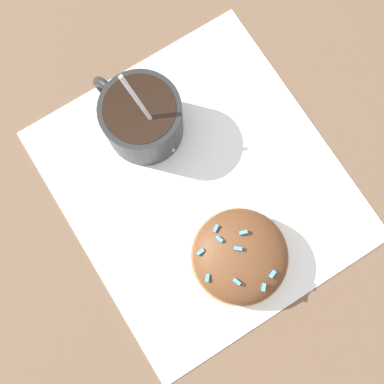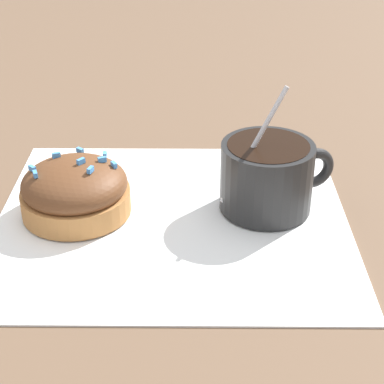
% 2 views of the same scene
% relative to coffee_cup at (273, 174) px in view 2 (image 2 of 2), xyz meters
% --- Properties ---
extents(ground_plane, '(3.00, 3.00, 0.00)m').
position_rel_coffee_cup_xyz_m(ground_plane, '(-0.08, -0.01, -0.04)').
color(ground_plane, brown).
extents(paper_napkin, '(0.30, 0.28, 0.00)m').
position_rel_coffee_cup_xyz_m(paper_napkin, '(-0.08, -0.01, -0.03)').
color(paper_napkin, white).
rests_on(paper_napkin, ground_plane).
extents(coffee_cup, '(0.10, 0.08, 0.11)m').
position_rel_coffee_cup_xyz_m(coffee_cup, '(0.00, 0.00, 0.00)').
color(coffee_cup, black).
rests_on(coffee_cup, paper_napkin).
extents(frosted_pastry, '(0.09, 0.09, 0.05)m').
position_rel_coffee_cup_xyz_m(frosted_pastry, '(-0.16, -0.00, -0.01)').
color(frosted_pastry, '#B2753D').
rests_on(frosted_pastry, paper_napkin).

